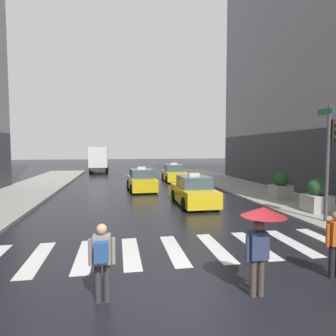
# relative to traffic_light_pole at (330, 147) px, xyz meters

# --- Properties ---
(ground_plane) EXTENTS (160.00, 160.00, 0.00)m
(ground_plane) POSITION_rel_traffic_light_pole_xyz_m (-6.91, -4.83, -3.26)
(ground_plane) COLOR black
(crosswalk_markings) EXTENTS (11.30, 2.80, 0.01)m
(crosswalk_markings) POSITION_rel_traffic_light_pole_xyz_m (-6.91, -1.83, -3.25)
(crosswalk_markings) COLOR silver
(crosswalk_markings) RESTS_ON ground
(traffic_light_pole) EXTENTS (0.44, 0.84, 4.80)m
(traffic_light_pole) POSITION_rel_traffic_light_pole_xyz_m (0.00, 0.00, 0.00)
(traffic_light_pole) COLOR #47474C
(traffic_light_pole) RESTS_ON curb_right
(taxi_lead) EXTENTS (1.95, 4.55, 1.80)m
(taxi_lead) POSITION_rel_traffic_light_pole_xyz_m (-4.39, 5.13, -2.53)
(taxi_lead) COLOR yellow
(taxi_lead) RESTS_ON ground
(taxi_second) EXTENTS (2.08, 4.61, 1.80)m
(taxi_second) POSITION_rel_traffic_light_pole_xyz_m (-6.85, 11.10, -2.53)
(taxi_second) COLOR yellow
(taxi_second) RESTS_ON ground
(taxi_third) EXTENTS (2.03, 4.59, 1.80)m
(taxi_third) POSITION_rel_traffic_light_pole_xyz_m (-3.25, 16.71, -2.53)
(taxi_third) COLOR yellow
(taxi_third) RESTS_ON ground
(box_truck) EXTENTS (2.35, 7.57, 3.35)m
(box_truck) POSITION_rel_traffic_light_pole_xyz_m (-10.95, 27.97, -1.41)
(box_truck) COLOR #2D2D2D
(box_truck) RESTS_ON ground
(pedestrian_with_umbrella) EXTENTS (0.96, 0.96, 1.94)m
(pedestrian_with_umbrella) POSITION_rel_traffic_light_pole_xyz_m (-5.63, -4.89, -1.74)
(pedestrian_with_umbrella) COLOR #473D33
(pedestrian_with_umbrella) RESTS_ON ground
(pedestrian_with_backpack) EXTENTS (0.55, 0.43, 1.65)m
(pedestrian_with_backpack) POSITION_rel_traffic_light_pole_xyz_m (-8.97, -4.59, -2.29)
(pedestrian_with_backpack) COLOR #333338
(pedestrian_with_backpack) RESTS_ON ground
(pedestrian_with_handbag) EXTENTS (0.60, 0.24, 1.65)m
(pedestrian_with_handbag) POSITION_rel_traffic_light_pole_xyz_m (-3.38, -4.42, -2.32)
(pedestrian_with_handbag) COLOR black
(pedestrian_with_handbag) RESTS_ON ground
(planter_near_corner) EXTENTS (1.10, 1.10, 1.60)m
(planter_near_corner) POSITION_rel_traffic_light_pole_xyz_m (0.80, 1.73, -2.38)
(planter_near_corner) COLOR #A8A399
(planter_near_corner) RESTS_ON curb_right
(planter_mid_block) EXTENTS (1.10, 1.10, 1.60)m
(planter_mid_block) POSITION_rel_traffic_light_pole_xyz_m (1.12, 5.37, -2.38)
(planter_mid_block) COLOR #A8A399
(planter_mid_block) RESTS_ON curb_right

